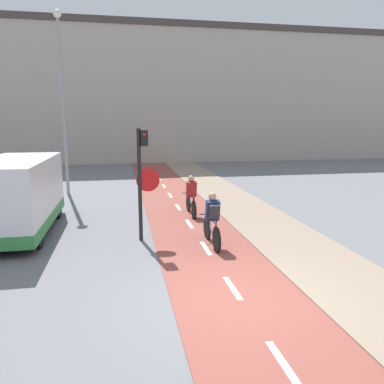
{
  "coord_description": "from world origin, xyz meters",
  "views": [
    {
      "loc": [
        -2.17,
        -6.44,
        3.41
      ],
      "look_at": [
        0.0,
        5.01,
        1.2
      ],
      "focal_mm": 35.0,
      "sensor_mm": 36.0,
      "label": 1
    }
  ],
  "objects_px": {
    "street_lamp_far": "(62,88)",
    "cyclist_far": "(191,198)",
    "van": "(17,197)",
    "traffic_light_pole": "(142,172)",
    "cyclist_near": "(212,221)"
  },
  "relations": [
    {
      "from": "traffic_light_pole",
      "to": "cyclist_far",
      "type": "relative_size",
      "value": 1.82
    },
    {
      "from": "cyclist_far",
      "to": "van",
      "type": "relative_size",
      "value": 0.35
    },
    {
      "from": "cyclist_far",
      "to": "van",
      "type": "xyz_separation_m",
      "value": [
        -5.63,
        -1.1,
        0.46
      ]
    },
    {
      "from": "traffic_light_pole",
      "to": "cyclist_near",
      "type": "bearing_deg",
      "value": -25.62
    },
    {
      "from": "traffic_light_pole",
      "to": "cyclist_far",
      "type": "distance_m",
      "value": 3.47
    },
    {
      "from": "traffic_light_pole",
      "to": "street_lamp_far",
      "type": "height_order",
      "value": "street_lamp_far"
    },
    {
      "from": "traffic_light_pole",
      "to": "street_lamp_far",
      "type": "xyz_separation_m",
      "value": [
        -3.13,
        7.87,
        2.93
      ]
    },
    {
      "from": "street_lamp_far",
      "to": "cyclist_far",
      "type": "xyz_separation_m",
      "value": [
        5.01,
        -5.27,
        -4.25
      ]
    },
    {
      "from": "traffic_light_pole",
      "to": "van",
      "type": "relative_size",
      "value": 0.63
    },
    {
      "from": "van",
      "to": "cyclist_far",
      "type": "bearing_deg",
      "value": 11.07
    },
    {
      "from": "van",
      "to": "cyclist_near",
      "type": "bearing_deg",
      "value": -23.06
    },
    {
      "from": "cyclist_near",
      "to": "van",
      "type": "relative_size",
      "value": 0.35
    },
    {
      "from": "cyclist_near",
      "to": "van",
      "type": "bearing_deg",
      "value": 156.94
    },
    {
      "from": "street_lamp_far",
      "to": "cyclist_near",
      "type": "height_order",
      "value": "street_lamp_far"
    },
    {
      "from": "cyclist_far",
      "to": "van",
      "type": "bearing_deg",
      "value": -168.93
    }
  ]
}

